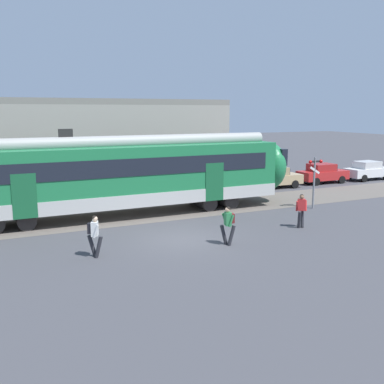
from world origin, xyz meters
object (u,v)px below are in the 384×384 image
pedestrian_green (228,222)px  parked_car_white (368,170)px  pedestrian_white (94,232)px  parked_car_tan (274,177)px  pedestrian_red (301,208)px  parked_car_red (322,173)px  crossing_signal (315,174)px

pedestrian_green → parked_car_white: (19.49, 10.93, -0.21)m
pedestrian_white → parked_car_tan: bearing=32.9°
pedestrian_red → parked_car_red: size_ratio=0.41×
pedestrian_white → crossing_signal: 14.00m
pedestrian_white → parked_car_white: size_ratio=0.42×
parked_car_red → parked_car_white: bearing=-3.2°
pedestrian_white → pedestrian_red: same height
parked_car_red → crossing_signal: size_ratio=1.34×
pedestrian_green → parked_car_tan: bearing=47.0°
pedestrian_red → crossing_signal: crossing_signal is taller
pedestrian_red → crossing_signal: (3.45, 3.18, 1.05)m
parked_car_red → parked_car_tan: bearing=-177.4°
pedestrian_green → crossing_signal: 9.13m
parked_car_tan → pedestrian_white: bearing=-147.1°
pedestrian_red → parked_car_red: bearing=44.8°
pedestrian_white → pedestrian_red: bearing=0.8°
pedestrian_red → crossing_signal: size_ratio=0.56×
pedestrian_green → parked_car_tan: 14.99m
parked_car_tan → parked_car_red: 4.72m
parked_car_red → parked_car_white: size_ratio=1.00×
crossing_signal → pedestrian_green: bearing=-152.8°
pedestrian_green → crossing_signal: (8.07, 4.14, 1.02)m
parked_car_white → crossing_signal: bearing=-149.3°
parked_car_tan → crossing_signal: (-2.14, -6.83, 1.23)m
pedestrian_white → parked_car_white: (24.98, 10.10, -0.21)m
parked_car_red → crossing_signal: 9.90m
pedestrian_green → parked_car_white: size_ratio=0.42×
pedestrian_green → pedestrian_red: size_ratio=1.00×
parked_car_tan → pedestrian_green: bearing=-133.0°
pedestrian_green → parked_car_red: size_ratio=0.41×
pedestrian_red → pedestrian_white: bearing=-179.2°
pedestrian_white → pedestrian_red: (10.11, 0.14, -0.03)m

